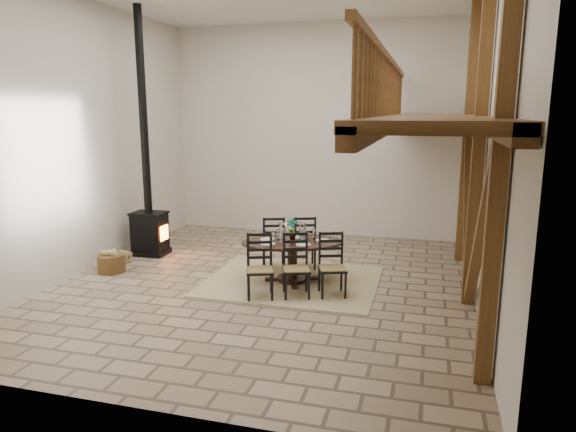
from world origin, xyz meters
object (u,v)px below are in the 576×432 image
(wood_stove, at_px, (148,203))
(log_stack, at_px, (121,257))
(dining_table, at_px, (293,261))
(log_basket, at_px, (111,263))

(wood_stove, xyz_separation_m, log_stack, (-0.26, -0.69, -1.01))
(dining_table, bearing_deg, log_basket, 164.88)
(wood_stove, distance_m, log_stack, 1.25)
(dining_table, xyz_separation_m, log_basket, (-3.47, -0.28, -0.22))
(log_stack, bearing_deg, wood_stove, 69.05)
(dining_table, relative_size, log_stack, 5.91)
(dining_table, bearing_deg, wood_stove, 143.84)
(wood_stove, bearing_deg, log_basket, -95.15)
(dining_table, xyz_separation_m, wood_stove, (-3.38, 1.00, 0.71))
(log_basket, relative_size, log_stack, 1.30)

